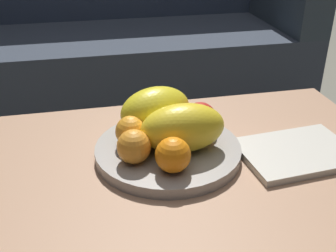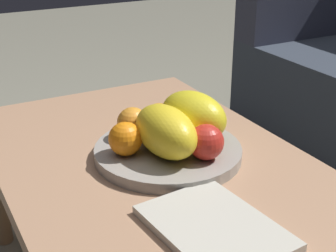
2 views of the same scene
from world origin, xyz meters
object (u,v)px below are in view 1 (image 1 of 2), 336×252
(melon_smaller_beside, at_px, (156,110))
(banana_bunch, at_px, (169,125))
(fruit_bowl, at_px, (168,151))
(magazine, at_px, (297,152))
(couch, at_px, (120,47))
(apple_front, at_px, (200,118))
(coffee_table, at_px, (179,180))
(orange_left, at_px, (173,155))
(orange_back, at_px, (131,131))
(melon_large_front, at_px, (183,128))
(orange_front, at_px, (134,147))

(melon_smaller_beside, height_order, banana_bunch, melon_smaller_beside)
(fruit_bowl, height_order, magazine, fruit_bowl)
(couch, distance_m, fruit_bowl, 1.17)
(apple_front, xyz_separation_m, magazine, (0.20, -0.11, -0.05))
(banana_bunch, bearing_deg, coffee_table, -84.72)
(couch, xyz_separation_m, banana_bunch, (-0.01, -1.13, 0.16))
(couch, relative_size, magazine, 6.80)
(orange_left, height_order, banana_bunch, orange_left)
(fruit_bowl, height_order, orange_back, orange_back)
(melon_large_front, height_order, orange_front, melon_large_front)
(banana_bunch, bearing_deg, orange_back, -166.55)
(orange_back, bearing_deg, magazine, -12.60)
(fruit_bowl, distance_m, apple_front, 0.11)
(orange_front, relative_size, apple_front, 0.95)
(orange_front, bearing_deg, couch, 85.30)
(orange_front, bearing_deg, banana_bunch, 43.45)
(couch, distance_m, melon_smaller_beside, 1.11)
(banana_bunch, bearing_deg, melon_large_front, -73.39)
(coffee_table, relative_size, orange_front, 14.09)
(orange_front, xyz_separation_m, apple_front, (0.17, 0.09, 0.00))
(coffee_table, distance_m, orange_back, 0.15)
(banana_bunch, bearing_deg, melon_smaller_beside, 126.36)
(orange_back, bearing_deg, orange_front, -93.16)
(melon_smaller_beside, height_order, apple_front, melon_smaller_beside)
(orange_left, xyz_separation_m, orange_back, (-0.07, 0.12, -0.00))
(couch, xyz_separation_m, melon_large_front, (0.01, -1.19, 0.18))
(couch, relative_size, fruit_bowl, 5.22)
(fruit_bowl, distance_m, melon_smaller_beside, 0.10)
(melon_smaller_beside, distance_m, orange_back, 0.09)
(couch, relative_size, orange_front, 23.71)
(melon_smaller_beside, bearing_deg, orange_back, -140.41)
(magazine, bearing_deg, melon_smaller_beside, 150.76)
(orange_front, relative_size, magazine, 0.29)
(melon_large_front, bearing_deg, couch, 90.49)
(magazine, bearing_deg, orange_back, 162.47)
(coffee_table, distance_m, couch, 1.20)
(melon_large_front, relative_size, orange_front, 2.57)
(melon_smaller_beside, distance_m, orange_front, 0.14)
(apple_front, xyz_separation_m, banana_bunch, (-0.08, -0.00, -0.01))
(couch, distance_m, melon_large_front, 1.20)
(apple_front, bearing_deg, orange_front, -151.67)
(melon_large_front, height_order, magazine, melon_large_front)
(melon_large_front, distance_m, orange_front, 0.11)
(coffee_table, bearing_deg, fruit_bowl, 115.27)
(coffee_table, height_order, magazine, magazine)
(coffee_table, xyz_separation_m, couch, (0.00, 1.20, -0.06))
(coffee_table, xyz_separation_m, melon_smaller_beside, (-0.03, 0.11, 0.13))
(fruit_bowl, relative_size, melon_smaller_beside, 1.92)
(coffee_table, relative_size, melon_smaller_beside, 5.94)
(orange_back, distance_m, apple_front, 0.17)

